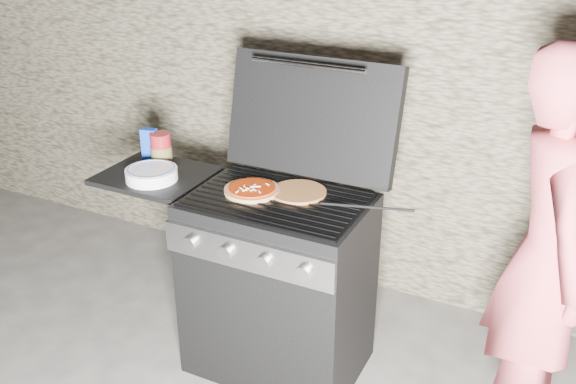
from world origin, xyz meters
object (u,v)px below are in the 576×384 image
at_px(pizza_topped, 252,189).
at_px(person, 548,259).
at_px(sauce_jar, 161,148).
at_px(gas_grill, 233,272).

bearing_deg(pizza_topped, person, 4.11).
height_order(pizza_topped, person, person).
bearing_deg(person, pizza_topped, 77.03).
xyz_separation_m(sauce_jar, person, (1.85, -0.03, -0.14)).
bearing_deg(pizza_topped, gas_grill, -178.97).
bearing_deg(person, sauce_jar, 72.10).
height_order(sauce_jar, person, person).
relative_size(gas_grill, pizza_topped, 5.33).
distance_m(gas_grill, person, 1.44).
xyz_separation_m(gas_grill, person, (1.38, 0.09, 0.39)).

